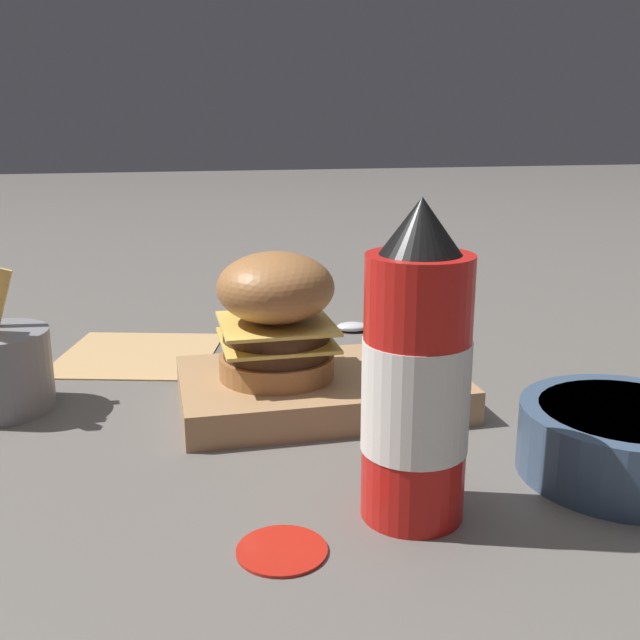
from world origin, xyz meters
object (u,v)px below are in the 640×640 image
object	(u,v)px
burger	(276,315)
ketchup_bottle	(412,380)
side_bowl	(624,439)
spoon	(374,326)
serving_board	(320,389)

from	to	relation	value
burger	ketchup_bottle	bearing A→B (deg)	104.35
side_bowl	spoon	size ratio (longest dim) A/B	0.95
serving_board	side_bowl	size ratio (longest dim) A/B	1.65
ketchup_bottle	spoon	world-z (taller)	ketchup_bottle
burger	ketchup_bottle	world-z (taller)	ketchup_bottle
ketchup_bottle	spoon	xyz separation A→B (m)	(-0.10, -0.42, -0.09)
serving_board	side_bowl	world-z (taller)	side_bowl
burger	side_bowl	size ratio (longest dim) A/B	0.74
serving_board	ketchup_bottle	xyz separation A→B (m)	(-0.01, 0.20, 0.08)
serving_board	ketchup_bottle	world-z (taller)	ketchup_bottle
side_bowl	burger	bearing A→B (deg)	-39.52
spoon	side_bowl	bearing A→B (deg)	108.42
burger	side_bowl	bearing A→B (deg)	140.48
serving_board	burger	world-z (taller)	burger
ketchup_bottle	side_bowl	world-z (taller)	ketchup_bottle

